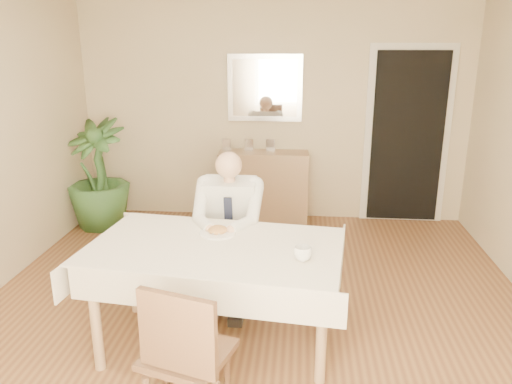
# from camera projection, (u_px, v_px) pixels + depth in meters

# --- Properties ---
(room) EXTENTS (5.00, 5.02, 2.60)m
(room) POSITION_uv_depth(u_px,v_px,m) (251.00, 158.00, 3.43)
(room) COLOR brown
(room) RESTS_ON ground
(window) EXTENTS (1.34, 0.04, 1.44)m
(window) POSITION_uv_depth(u_px,v_px,m) (132.00, 357.00, 1.04)
(window) COLOR silver
(window) RESTS_ON room
(doorway) EXTENTS (0.96, 0.07, 2.10)m
(doorway) POSITION_uv_depth(u_px,v_px,m) (407.00, 138.00, 5.73)
(doorway) COLOR silver
(doorway) RESTS_ON ground
(mirror) EXTENTS (0.86, 0.04, 0.76)m
(mirror) POSITION_uv_depth(u_px,v_px,m) (265.00, 88.00, 5.72)
(mirror) COLOR silver
(mirror) RESTS_ON room
(dining_table) EXTENTS (1.83, 1.21, 0.75)m
(dining_table) POSITION_uv_depth(u_px,v_px,m) (215.00, 257.00, 3.39)
(dining_table) COLOR #8D6E50
(dining_table) RESTS_ON ground
(chair_far) EXTENTS (0.41, 0.41, 0.85)m
(chair_far) POSITION_uv_depth(u_px,v_px,m) (233.00, 235.00, 4.29)
(chair_far) COLOR #3F291A
(chair_far) RESTS_ON ground
(chair_near) EXTENTS (0.53, 0.54, 0.91)m
(chair_near) POSITION_uv_depth(u_px,v_px,m) (184.00, 352.00, 2.62)
(chair_near) COLOR #3F291A
(chair_near) RESTS_ON ground
(seated_man) EXTENTS (0.48, 0.72, 1.24)m
(seated_man) POSITION_uv_depth(u_px,v_px,m) (228.00, 223.00, 3.95)
(seated_man) COLOR white
(seated_man) RESTS_ON ground
(plate) EXTENTS (0.26, 0.26, 0.02)m
(plate) POSITION_uv_depth(u_px,v_px,m) (218.00, 233.00, 3.57)
(plate) COLOR white
(plate) RESTS_ON dining_table
(food) EXTENTS (0.14, 0.14, 0.06)m
(food) POSITION_uv_depth(u_px,v_px,m) (218.00, 230.00, 3.56)
(food) COLOR olive
(food) RESTS_ON dining_table
(knife) EXTENTS (0.01, 0.13, 0.01)m
(knife) POSITION_uv_depth(u_px,v_px,m) (222.00, 234.00, 3.50)
(knife) COLOR silver
(knife) RESTS_ON dining_table
(fork) EXTENTS (0.01, 0.13, 0.01)m
(fork) POSITION_uv_depth(u_px,v_px,m) (211.00, 233.00, 3.51)
(fork) COLOR silver
(fork) RESTS_ON dining_table
(coffee_mug) EXTENTS (0.14, 0.14, 0.09)m
(coffee_mug) POSITION_uv_depth(u_px,v_px,m) (303.00, 254.00, 3.13)
(coffee_mug) COLOR white
(coffee_mug) RESTS_ON dining_table
(sideboard) EXTENTS (1.05, 0.39, 0.83)m
(sideboard) POSITION_uv_depth(u_px,v_px,m) (263.00, 186.00, 5.91)
(sideboard) COLOR #8D6E50
(sideboard) RESTS_ON ground
(photo_frame_left) EXTENTS (0.10, 0.02, 0.14)m
(photo_frame_left) POSITION_uv_depth(u_px,v_px,m) (226.00, 145.00, 5.84)
(photo_frame_left) COLOR silver
(photo_frame_left) RESTS_ON sideboard
(photo_frame_center) EXTENTS (0.10, 0.02, 0.14)m
(photo_frame_center) POSITION_uv_depth(u_px,v_px,m) (249.00, 145.00, 5.82)
(photo_frame_center) COLOR silver
(photo_frame_center) RESTS_ON sideboard
(photo_frame_right) EXTENTS (0.10, 0.02, 0.14)m
(photo_frame_right) POSITION_uv_depth(u_px,v_px,m) (270.00, 145.00, 5.82)
(photo_frame_right) COLOR silver
(photo_frame_right) RESTS_ON sideboard
(potted_palm) EXTENTS (0.88, 0.88, 1.25)m
(potted_palm) POSITION_uv_depth(u_px,v_px,m) (97.00, 174.00, 5.64)
(potted_palm) COLOR #2A4E22
(potted_palm) RESTS_ON ground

